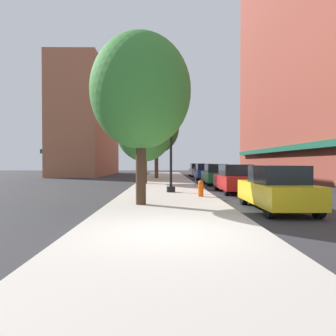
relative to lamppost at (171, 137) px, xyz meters
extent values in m
plane|color=#2D2D30|center=(3.74, 8.08, -3.20)|extent=(90.00, 90.00, 0.00)
cube|color=#B7B2A8|center=(-0.26, 9.08, -3.14)|extent=(4.80, 50.00, 0.12)
cube|color=brown|center=(14.74, 12.08, 11.10)|extent=(6.00, 40.00, 28.60)
cube|color=#144C38|center=(11.39, 12.08, -0.10)|extent=(0.90, 34.00, 0.50)
cube|color=#9E6047|center=(-11.26, 27.08, 4.22)|extent=(6.00, 18.00, 14.84)
cube|color=#144C38|center=(-14.61, 27.08, -0.10)|extent=(0.90, 15.30, 0.50)
cylinder|color=black|center=(0.00, 0.00, -2.93)|extent=(0.48, 0.48, 0.30)
cylinder|color=black|center=(0.00, 0.00, -0.18)|extent=(0.14, 0.14, 5.20)
sphere|color=silver|center=(0.00, 0.00, 2.60)|extent=(0.44, 0.44, 0.44)
cylinder|color=#E05614|center=(1.40, -2.27, -2.77)|extent=(0.26, 0.26, 0.62)
sphere|color=#E05614|center=(1.40, -2.27, -2.41)|extent=(0.24, 0.24, 0.24)
cylinder|color=#E05614|center=(1.54, -2.27, -2.68)|extent=(0.12, 0.10, 0.10)
cylinder|color=slate|center=(1.79, 4.34, -2.56)|extent=(0.06, 0.06, 1.05)
cube|color=#33383D|center=(1.79, 4.34, -1.90)|extent=(0.14, 0.09, 0.26)
cylinder|color=#422D1E|center=(-1.95, 7.39, -1.75)|extent=(0.40, 0.40, 2.66)
ellipsoid|color=#387F33|center=(-1.95, 7.39, 1.31)|extent=(4.62, 4.62, 5.32)
cylinder|color=#4C3823|center=(-1.21, 15.67, -1.28)|extent=(0.40, 0.40, 3.60)
ellipsoid|color=#2D6B28|center=(-1.21, 15.67, 2.33)|extent=(4.84, 4.84, 5.56)
cylinder|color=#422D1E|center=(-1.30, -5.05, -1.59)|extent=(0.40, 0.40, 2.98)
ellipsoid|color=#387F33|center=(-1.30, -5.05, 1.37)|extent=(3.94, 3.94, 4.53)
cylinder|color=black|center=(2.96, -4.32, -2.88)|extent=(0.22, 0.64, 0.64)
cylinder|color=black|center=(4.52, -4.32, -2.88)|extent=(0.22, 0.64, 0.64)
cylinder|color=black|center=(2.96, -7.52, -2.88)|extent=(0.22, 0.64, 0.64)
cylinder|color=black|center=(4.52, -7.52, -2.88)|extent=(0.22, 0.64, 0.64)
cube|color=gold|center=(3.74, -5.92, -2.56)|extent=(1.80, 4.30, 0.76)
cube|color=black|center=(3.74, -6.07, -1.86)|extent=(1.56, 2.20, 0.64)
cylinder|color=black|center=(2.96, 2.39, -2.88)|extent=(0.22, 0.64, 0.64)
cylinder|color=black|center=(4.52, 2.39, -2.88)|extent=(0.22, 0.64, 0.64)
cylinder|color=black|center=(2.96, -0.81, -2.88)|extent=(0.22, 0.64, 0.64)
cylinder|color=black|center=(4.52, -0.81, -2.88)|extent=(0.22, 0.64, 0.64)
cube|color=red|center=(3.74, 0.79, -2.56)|extent=(1.80, 4.30, 0.76)
cube|color=black|center=(3.74, 0.64, -1.86)|extent=(1.56, 2.20, 0.64)
cylinder|color=black|center=(2.96, 9.02, -2.88)|extent=(0.22, 0.64, 0.64)
cylinder|color=black|center=(4.52, 9.02, -2.88)|extent=(0.22, 0.64, 0.64)
cylinder|color=black|center=(2.96, 5.82, -2.88)|extent=(0.22, 0.64, 0.64)
cylinder|color=black|center=(4.52, 5.82, -2.88)|extent=(0.22, 0.64, 0.64)
cube|color=#196638|center=(3.74, 7.42, -2.56)|extent=(1.80, 4.30, 0.76)
cube|color=black|center=(3.74, 7.27, -1.86)|extent=(1.56, 2.20, 0.64)
cylinder|color=black|center=(2.96, 16.24, -2.88)|extent=(0.22, 0.64, 0.64)
cylinder|color=black|center=(4.52, 16.24, -2.88)|extent=(0.22, 0.64, 0.64)
cylinder|color=black|center=(2.96, 13.04, -2.88)|extent=(0.22, 0.64, 0.64)
cylinder|color=black|center=(4.52, 13.04, -2.88)|extent=(0.22, 0.64, 0.64)
cube|color=#1E389E|center=(3.74, 14.64, -2.56)|extent=(1.80, 4.30, 0.76)
cube|color=black|center=(3.74, 14.49, -1.86)|extent=(1.56, 2.20, 0.64)
cylinder|color=black|center=(2.96, 23.13, -2.88)|extent=(0.22, 0.64, 0.64)
cylinder|color=black|center=(4.52, 23.13, -2.88)|extent=(0.22, 0.64, 0.64)
cylinder|color=black|center=(2.96, 19.93, -2.88)|extent=(0.22, 0.64, 0.64)
cylinder|color=black|center=(4.52, 19.93, -2.88)|extent=(0.22, 0.64, 0.64)
cube|color=#B2B2BA|center=(3.74, 21.53, -2.56)|extent=(1.80, 4.30, 0.76)
cube|color=black|center=(3.74, 21.38, -1.86)|extent=(1.56, 2.20, 0.64)
camera|label=1|loc=(-0.37, -17.23, -1.43)|focal=33.06mm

